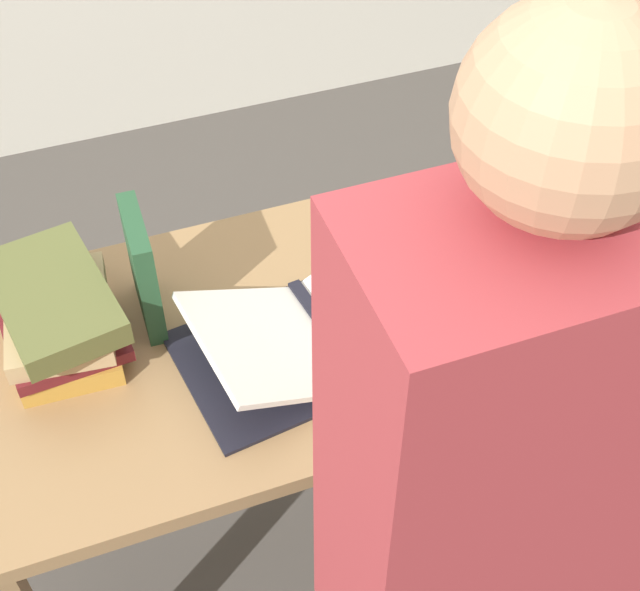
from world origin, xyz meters
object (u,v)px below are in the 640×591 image
at_px(open_book, 329,327).
at_px(reading_lamp, 503,99).
at_px(pencil, 333,425).
at_px(coffee_mug, 408,249).
at_px(book_stack_tall, 59,317).
at_px(book_standing_upright, 143,269).

bearing_deg(open_book, reading_lamp, 11.42).
distance_m(reading_lamp, pencil, 0.65).
bearing_deg(reading_lamp, open_book, -160.82).
height_order(coffee_mug, pencil, coffee_mug).
height_order(book_stack_tall, book_standing_upright, book_standing_upright).
xyz_separation_m(open_book, book_standing_upright, (-0.30, 0.18, 0.08)).
xyz_separation_m(open_book, pencil, (-0.06, -0.19, -0.03)).
xyz_separation_m(open_book, coffee_mug, (0.22, 0.13, 0.01)).
height_order(book_stack_tall, coffee_mug, book_stack_tall).
relative_size(book_stack_tall, pencil, 2.25).
bearing_deg(book_stack_tall, book_standing_upright, 10.84).
height_order(book_standing_upright, reading_lamp, reading_lamp).
height_order(book_standing_upright, pencil, book_standing_upright).
distance_m(open_book, pencil, 0.20).
xyz_separation_m(book_standing_upright, coffee_mug, (0.51, -0.05, -0.07)).
bearing_deg(pencil, open_book, 71.18).
bearing_deg(pencil, book_standing_upright, 122.41).
xyz_separation_m(book_stack_tall, reading_lamp, (0.83, -0.02, 0.27)).
distance_m(open_book, book_standing_upright, 0.35).
xyz_separation_m(book_standing_upright, pencil, (0.23, -0.37, -0.11)).
height_order(open_book, pencil, open_book).
relative_size(book_stack_tall, coffee_mug, 3.17).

